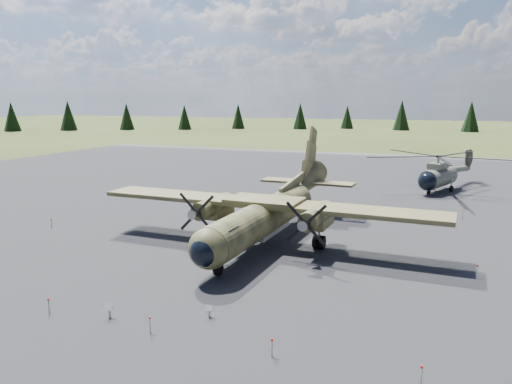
% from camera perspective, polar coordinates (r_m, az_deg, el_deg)
% --- Properties ---
extents(ground, '(500.00, 500.00, 0.00)m').
position_cam_1_polar(ground, '(36.59, -3.01, -6.55)').
color(ground, '#525C29').
rests_on(ground, ground).
extents(apron, '(120.00, 120.00, 0.04)m').
position_cam_1_polar(apron, '(45.57, 2.14, -3.11)').
color(apron, '#535358').
rests_on(apron, ground).
extents(transport_plane, '(26.63, 24.22, 8.79)m').
position_cam_1_polar(transport_plane, '(38.05, 1.52, -1.94)').
color(transport_plane, '#3A3D21').
rests_on(transport_plane, ground).
extents(helicopter_near, '(21.79, 21.82, 4.35)m').
position_cam_1_polar(helicopter_near, '(62.40, 20.23, 2.83)').
color(helicopter_near, gray).
rests_on(helicopter_near, ground).
extents(info_placard_left, '(0.49, 0.23, 0.76)m').
position_cam_1_polar(info_placard_left, '(26.49, -16.47, -12.65)').
color(info_placard_left, gray).
rests_on(info_placard_left, ground).
extents(info_placard_right, '(0.43, 0.20, 0.66)m').
position_cam_1_polar(info_placard_right, '(25.65, -5.39, -13.19)').
color(info_placard_right, gray).
rests_on(info_placard_right, ground).
extents(barrier_fence, '(33.12, 29.62, 0.85)m').
position_cam_1_polar(barrier_fence, '(36.56, -3.74, -5.74)').
color(barrier_fence, silver).
rests_on(barrier_fence, ground).
extents(treeline, '(326.63, 319.87, 11.00)m').
position_cam_1_polar(treeline, '(39.59, -12.98, 1.57)').
color(treeline, black).
rests_on(treeline, ground).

